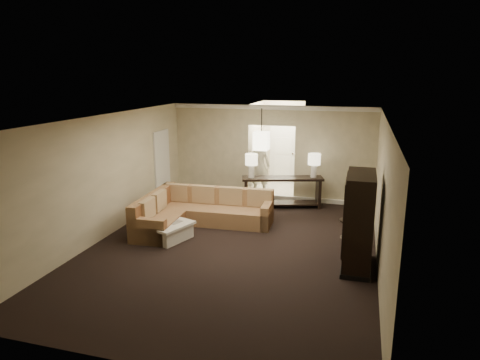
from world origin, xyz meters
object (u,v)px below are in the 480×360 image
(coffee_table, at_px, (167,230))
(drink_table, at_px, (349,226))
(person, at_px, (260,163))
(sectional_sofa, at_px, (197,212))
(armoire, at_px, (358,223))
(console_table, at_px, (282,189))

(coffee_table, height_order, drink_table, drink_table)
(coffee_table, bearing_deg, person, 75.10)
(sectional_sofa, relative_size, coffee_table, 2.42)
(armoire, xyz_separation_m, drink_table, (-0.19, 1.26, -0.52))
(sectional_sofa, distance_m, coffee_table, 1.06)
(sectional_sofa, height_order, coffee_table, sectional_sofa)
(coffee_table, xyz_separation_m, drink_table, (4.00, 0.94, 0.17))
(console_table, distance_m, person, 1.63)
(coffee_table, relative_size, console_table, 0.53)
(sectional_sofa, distance_m, console_table, 2.73)
(coffee_table, bearing_deg, sectional_sofa, 70.81)
(person, bearing_deg, armoire, 124.46)
(person, bearing_deg, drink_table, 131.35)
(sectional_sofa, bearing_deg, armoire, -21.65)
(coffee_table, relative_size, person, 0.63)
(armoire, bearing_deg, person, 123.28)
(armoire, height_order, person, person)
(person, bearing_deg, sectional_sofa, 77.59)
(sectional_sofa, distance_m, armoire, 4.10)
(coffee_table, height_order, person, person)
(sectional_sofa, relative_size, console_table, 1.29)
(coffee_table, height_order, armoire, armoire)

